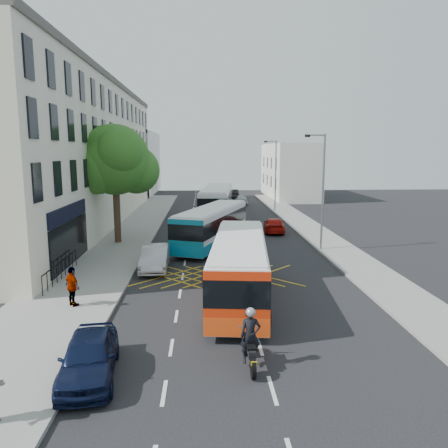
{
  "coord_description": "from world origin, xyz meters",
  "views": [
    {
      "loc": [
        -2.01,
        -17.84,
        7.01
      ],
      "look_at": [
        -0.64,
        10.66,
        2.2
      ],
      "focal_mm": 35.0,
      "sensor_mm": 36.0,
      "label": 1
    }
  ],
  "objects": [
    {
      "name": "bus_far",
      "position": [
        -0.61,
        26.89,
        1.74
      ],
      "size": [
        3.92,
        11.98,
        3.31
      ],
      "rotation": [
        0.0,
        0.0,
        -0.1
      ],
      "color": "silver",
      "rests_on": "ground"
    },
    {
      "name": "terrace_far",
      "position": [
        -14.0,
        55.0,
        5.0
      ],
      "size": [
        8.0,
        20.0,
        10.0
      ],
      "primitive_type": "cube",
      "color": "silver",
      "rests_on": "ground"
    },
    {
      "name": "distant_car_dark",
      "position": [
        2.5,
        47.1,
        0.65
      ],
      "size": [
        1.39,
        3.97,
        1.31
      ],
      "primitive_type": "imported",
      "rotation": [
        0.0,
        0.0,
        3.14
      ],
      "color": "black",
      "rests_on": "ground"
    },
    {
      "name": "terrace_main",
      "position": [
        -14.0,
        24.49,
        6.76
      ],
      "size": [
        8.3,
        45.0,
        13.5
      ],
      "color": "#ECE7C5",
      "rests_on": "ground"
    },
    {
      "name": "distant_car_silver",
      "position": [
        2.98,
        38.78,
        0.66
      ],
      "size": [
        1.66,
        3.91,
        1.32
      ],
      "primitive_type": "imported",
      "rotation": [
        0.0,
        0.0,
        3.11
      ],
      "color": "#B2B5BA",
      "rests_on": "ground"
    },
    {
      "name": "pavement_right",
      "position": [
        7.5,
        15.0,
        0.07
      ],
      "size": [
        3.0,
        70.0,
        0.15
      ],
      "primitive_type": "cube",
      "color": "gray",
      "rests_on": "ground"
    },
    {
      "name": "street_tree",
      "position": [
        -8.51,
        14.97,
        6.29
      ],
      "size": [
        6.3,
        5.7,
        8.8
      ],
      "color": "#382619",
      "rests_on": "pavement_left"
    },
    {
      "name": "ground",
      "position": [
        0.0,
        0.0,
        0.0
      ],
      "size": [
        120.0,
        120.0,
        0.0
      ],
      "primitive_type": "plane",
      "color": "black",
      "rests_on": "ground"
    },
    {
      "name": "distant_car_grey",
      "position": [
        0.45,
        45.9,
        0.72
      ],
      "size": [
        2.95,
        5.44,
        1.45
      ],
      "primitive_type": "imported",
      "rotation": [
        0.0,
        0.0,
        0.11
      ],
      "color": "#43474B",
      "rests_on": "ground"
    },
    {
      "name": "motorbike",
      "position": [
        -0.51,
        -4.52,
        0.96
      ],
      "size": [
        0.68,
        2.29,
        2.04
      ],
      "rotation": [
        0.0,
        0.0,
        0.02
      ],
      "color": "black",
      "rests_on": "ground"
    },
    {
      "name": "bus_mid",
      "position": [
        -1.36,
        13.88,
        1.53
      ],
      "size": [
        5.85,
        10.53,
        2.91
      ],
      "rotation": [
        0.0,
        0.0,
        -0.36
      ],
      "color": "silver",
      "rests_on": "ground"
    },
    {
      "name": "building_right",
      "position": [
        11.0,
        48.0,
        4.0
      ],
      "size": [
        6.0,
        18.0,
        8.0
      ],
      "primitive_type": "cube",
      "color": "silver",
      "rests_on": "ground"
    },
    {
      "name": "parked_car_blue",
      "position": [
        -5.6,
        -4.98,
        0.7
      ],
      "size": [
        2.13,
        4.28,
        1.4
      ],
      "primitive_type": "imported",
      "rotation": [
        0.0,
        0.0,
        0.12
      ],
      "color": "black",
      "rests_on": "ground"
    },
    {
      "name": "pedestrian_far",
      "position": [
        -7.85,
        1.1,
        1.05
      ],
      "size": [
        1.06,
        1.04,
        1.79
      ],
      "primitive_type": "imported",
      "rotation": [
        0.0,
        0.0,
        2.37
      ],
      "color": "gray",
      "rests_on": "pavement_left"
    },
    {
      "name": "lamp_near",
      "position": [
        6.2,
        12.0,
        4.62
      ],
      "size": [
        1.45,
        0.15,
        8.0
      ],
      "color": "slate",
      "rests_on": "pavement_right"
    },
    {
      "name": "lamp_far",
      "position": [
        6.2,
        32.0,
        4.62
      ],
      "size": [
        1.45,
        0.15,
        8.0
      ],
      "color": "slate",
      "rests_on": "pavement_right"
    },
    {
      "name": "parked_car_silver",
      "position": [
        -4.9,
        7.59,
        0.73
      ],
      "size": [
        1.63,
        4.44,
        1.45
      ],
      "primitive_type": "imported",
      "rotation": [
        0.0,
        0.0,
        0.02
      ],
      "color": "#ACAFB4",
      "rests_on": "ground"
    },
    {
      "name": "railings",
      "position": [
        -9.7,
        5.3,
        0.72
      ],
      "size": [
        0.08,
        5.6,
        1.14
      ],
      "primitive_type": null,
      "color": "black",
      "rests_on": "pavement_left"
    },
    {
      "name": "bus_near",
      "position": [
        -0.31,
        2.17,
        1.55
      ],
      "size": [
        3.49,
        10.7,
        2.95
      ],
      "rotation": [
        0.0,
        0.0,
        -0.1
      ],
      "color": "silver",
      "rests_on": "ground"
    },
    {
      "name": "red_hatchback",
      "position": [
        4.13,
        19.22,
        0.62
      ],
      "size": [
        2.22,
        4.45,
        1.24
      ],
      "primitive_type": "imported",
      "rotation": [
        0.0,
        0.0,
        3.03
      ],
      "color": "#A30C07",
      "rests_on": "ground"
    },
    {
      "name": "pavement_left",
      "position": [
        -8.5,
        15.0,
        0.07
      ],
      "size": [
        5.0,
        70.0,
        0.15
      ],
      "primitive_type": "cube",
      "color": "gray",
      "rests_on": "ground"
    }
  ]
}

